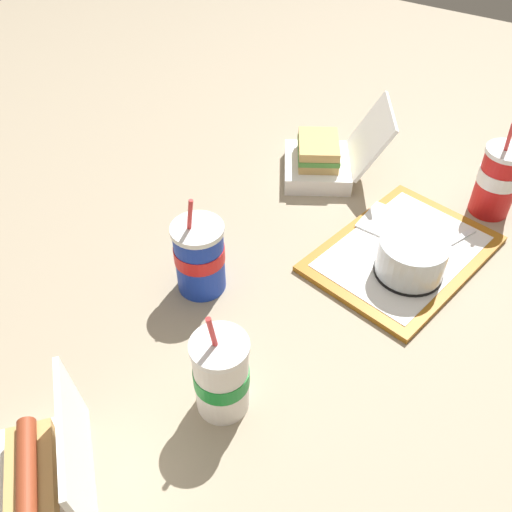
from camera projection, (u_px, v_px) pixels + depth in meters
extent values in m
plane|color=gray|center=(234.00, 287.00, 1.08)|extent=(3.20, 3.20, 0.00)
cube|color=#A56619|center=(403.00, 254.00, 1.14)|extent=(0.42, 0.33, 0.01)
cube|color=white|center=(403.00, 251.00, 1.13)|extent=(0.36, 0.28, 0.00)
cylinder|color=black|center=(408.00, 271.00, 1.09)|extent=(0.13, 0.13, 0.01)
cylinder|color=beige|center=(411.00, 260.00, 1.07)|extent=(0.10, 0.10, 0.05)
cylinder|color=silver|center=(412.00, 257.00, 1.06)|extent=(0.13, 0.13, 0.07)
cylinder|color=white|center=(424.00, 237.00, 1.15)|extent=(0.04, 0.04, 0.02)
cylinder|color=#9E140F|center=(425.00, 233.00, 1.14)|extent=(0.03, 0.03, 0.01)
cube|color=white|center=(387.00, 222.00, 1.19)|extent=(0.11, 0.11, 0.00)
cube|color=white|center=(455.00, 240.00, 1.15)|extent=(0.11, 0.05, 0.00)
cube|color=white|center=(40.00, 494.00, 0.77)|extent=(0.23, 0.24, 0.04)
cube|color=white|center=(76.00, 449.00, 0.72)|extent=(0.15, 0.16, 0.14)
cube|color=tan|center=(33.00, 482.00, 0.75)|extent=(0.15, 0.16, 0.03)
cylinder|color=brown|center=(28.00, 473.00, 0.73)|extent=(0.12, 0.13, 0.03)
cylinder|color=yellow|center=(26.00, 470.00, 0.72)|extent=(0.09, 0.10, 0.01)
cube|color=white|center=(317.00, 167.00, 1.33)|extent=(0.22, 0.22, 0.04)
cube|color=white|center=(371.00, 136.00, 1.27)|extent=(0.19, 0.15, 0.13)
cube|color=tan|center=(318.00, 156.00, 1.31)|extent=(0.15, 0.14, 0.02)
cube|color=#4C933D|center=(318.00, 150.00, 1.30)|extent=(0.15, 0.14, 0.01)
cube|color=tan|center=(319.00, 144.00, 1.29)|extent=(0.15, 0.14, 0.02)
cylinder|color=#1938B7|center=(200.00, 259.00, 1.04)|extent=(0.09, 0.09, 0.13)
cylinder|color=red|center=(199.00, 253.00, 1.03)|extent=(0.09, 0.09, 0.03)
cylinder|color=white|center=(197.00, 229.00, 0.99)|extent=(0.10, 0.10, 0.01)
cylinder|color=red|center=(190.00, 214.00, 0.96)|extent=(0.01, 0.01, 0.06)
cylinder|color=red|center=(497.00, 183.00, 1.20)|extent=(0.08, 0.08, 0.15)
cylinder|color=white|center=(499.00, 176.00, 1.19)|extent=(0.09, 0.09, 0.03)
cylinder|color=white|center=(508.00, 151.00, 1.14)|extent=(0.09, 0.09, 0.01)
cylinder|color=red|center=(509.00, 137.00, 1.12)|extent=(0.01, 0.01, 0.06)
cylinder|color=white|center=(221.00, 377.00, 0.85)|extent=(0.08, 0.08, 0.14)
cylinder|color=#198C33|center=(221.00, 376.00, 0.85)|extent=(0.08, 0.08, 0.03)
cylinder|color=white|center=(219.00, 347.00, 0.80)|extent=(0.09, 0.09, 0.01)
cylinder|color=red|center=(212.00, 332.00, 0.77)|extent=(0.02, 0.01, 0.06)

